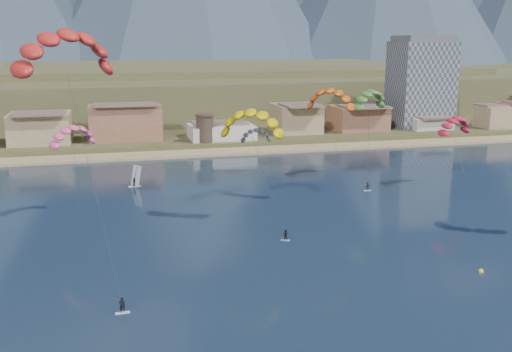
# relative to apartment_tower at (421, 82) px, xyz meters

# --- Properties ---
(ground) EXTENTS (2400.00, 2400.00, 0.00)m
(ground) POSITION_rel_apartment_tower_xyz_m (-85.00, -128.00, -17.82)
(ground) COLOR black
(ground) RESTS_ON ground
(beach) EXTENTS (2200.00, 12.00, 0.90)m
(beach) POSITION_rel_apartment_tower_xyz_m (-85.00, -22.00, -17.57)
(beach) COLOR tan
(beach) RESTS_ON ground
(land) EXTENTS (2200.00, 900.00, 4.00)m
(land) POSITION_rel_apartment_tower_xyz_m (-85.00, 432.00, -17.82)
(land) COLOR brown
(land) RESTS_ON ground
(foothills) EXTENTS (940.00, 210.00, 18.00)m
(foothills) POSITION_rel_apartment_tower_xyz_m (-62.61, 104.47, -8.74)
(foothills) COLOR brown
(foothills) RESTS_ON ground
(town) EXTENTS (400.00, 24.00, 12.00)m
(town) POSITION_rel_apartment_tower_xyz_m (-125.00, -6.00, -9.82)
(town) COLOR silver
(town) RESTS_ON ground
(apartment_tower) EXTENTS (20.00, 16.00, 32.00)m
(apartment_tower) POSITION_rel_apartment_tower_xyz_m (0.00, 0.00, 0.00)
(apartment_tower) COLOR gray
(apartment_tower) RESTS_ON ground
(watchtower) EXTENTS (5.82, 5.82, 8.60)m
(watchtower) POSITION_rel_apartment_tower_xyz_m (-80.00, -14.00, -11.45)
(watchtower) COLOR #47382D
(watchtower) RESTS_ON ground
(kitesurfer_red) EXTENTS (15.14, 20.91, 35.68)m
(kitesurfer_red) POSITION_rel_apartment_tower_xyz_m (-113.20, -106.05, 13.41)
(kitesurfer_red) COLOR silver
(kitesurfer_red) RESTS_ON ground
(kitesurfer_yellow) EXTENTS (12.43, 15.81, 22.35)m
(kitesurfer_yellow) POSITION_rel_apartment_tower_xyz_m (-84.23, -90.12, 0.90)
(kitesurfer_yellow) COLOR silver
(kitesurfer_yellow) RESTS_ON ground
(kitesurfer_green) EXTENTS (11.31, 15.93, 22.95)m
(kitesurfer_green) POSITION_rel_apartment_tower_xyz_m (-49.36, -62.74, 1.45)
(kitesurfer_green) COLOR silver
(kitesurfer_green) RESTS_ON ground
(distant_kite_pink) EXTENTS (9.38, 7.84, 18.87)m
(distant_kite_pink) POSITION_rel_apartment_tower_xyz_m (-114.52, -79.02, -1.90)
(distant_kite_pink) COLOR #262626
(distant_kite_pink) RESTS_ON ground
(distant_kite_dark) EXTENTS (7.87, 5.68, 13.36)m
(distant_kite_dark) POSITION_rel_apartment_tower_xyz_m (-73.60, -51.27, -7.70)
(distant_kite_dark) COLOR #262626
(distant_kite_dark) RESTS_ON ground
(distant_kite_orange) EXTENTS (10.08, 9.30, 24.49)m
(distant_kite_orange) POSITION_rel_apartment_tower_xyz_m (-66.25, -81.04, 3.77)
(distant_kite_orange) COLOR #262626
(distant_kite_orange) RESTS_ON ground
(distant_kite_red) EXTENTS (10.02, 7.38, 17.73)m
(distant_kite_red) POSITION_rel_apartment_tower_xyz_m (-34.89, -75.48, -3.26)
(distant_kite_red) COLOR #262626
(distant_kite_red) RESTS_ON ground
(windsurfer) EXTENTS (2.71, 2.95, 4.77)m
(windsurfer) POSITION_rel_apartment_tower_xyz_m (-103.16, -57.60, -16.30)
(windsurfer) COLOR silver
(windsurfer) RESTS_ON ground
(buoy) EXTENTS (0.77, 0.77, 0.77)m
(buoy) POSITION_rel_apartment_tower_xyz_m (-58.52, -120.40, -17.69)
(buoy) COLOR yellow
(buoy) RESTS_ON ground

